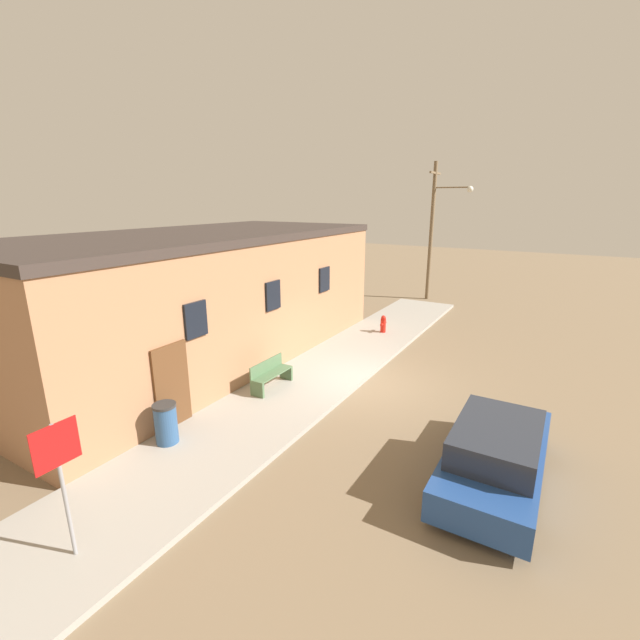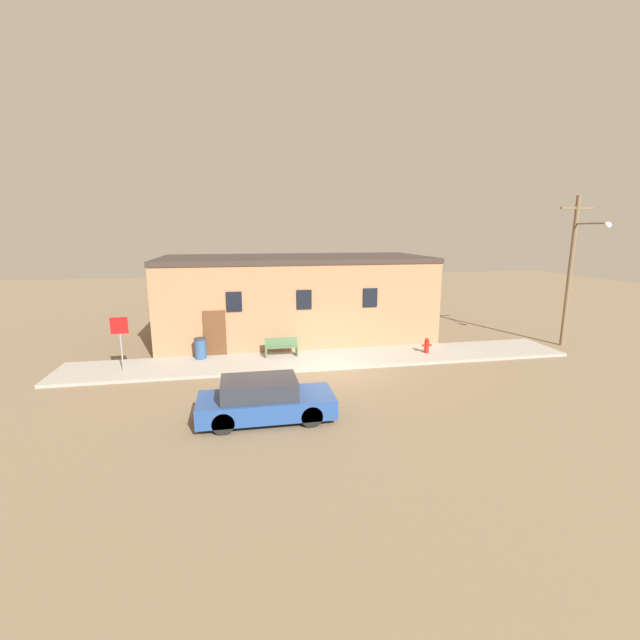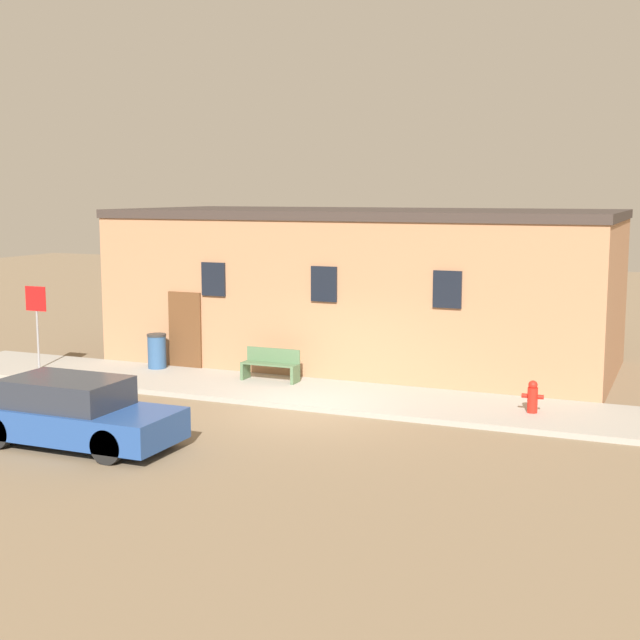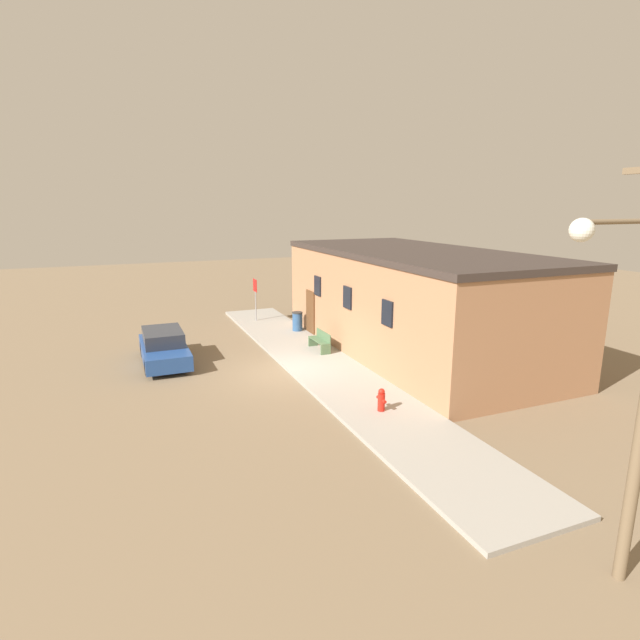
# 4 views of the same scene
# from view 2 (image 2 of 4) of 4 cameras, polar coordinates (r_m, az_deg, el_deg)

# --- Properties ---
(ground_plane) EXTENTS (80.00, 80.00, 0.00)m
(ground_plane) POSITION_cam_2_polar(r_m,az_deg,el_deg) (17.97, 1.53, -6.78)
(ground_plane) COLOR #7A664C
(sidewalk) EXTENTS (22.45, 2.89, 0.13)m
(sidewalk) POSITION_cam_2_polar(r_m,az_deg,el_deg) (19.30, 0.61, -5.26)
(sidewalk) COLOR #9E998E
(sidewalk) RESTS_ON ground
(brick_building) EXTENTS (13.86, 6.27, 4.42)m
(brick_building) POSITION_cam_2_polar(r_m,az_deg,el_deg) (23.07, -3.30, 3.00)
(brick_building) COLOR #A87551
(brick_building) RESTS_ON ground
(fire_hydrant) EXTENTS (0.47, 0.22, 0.72)m
(fire_hydrant) POSITION_cam_2_polar(r_m,az_deg,el_deg) (20.60, 14.05, -3.30)
(fire_hydrant) COLOR red
(fire_hydrant) RESTS_ON sidewalk
(stop_sign) EXTENTS (0.67, 0.06, 2.26)m
(stop_sign) POSITION_cam_2_polar(r_m,az_deg,el_deg) (18.77, -25.12, -1.69)
(stop_sign) COLOR gray
(stop_sign) RESTS_ON sidewalk
(bench) EXTENTS (1.49, 0.44, 0.82)m
(bench) POSITION_cam_2_polar(r_m,az_deg,el_deg) (19.58, -5.18, -3.62)
(bench) COLOR #4C6B47
(bench) RESTS_ON sidewalk
(trash_bin) EXTENTS (0.52, 0.52, 0.94)m
(trash_bin) POSITION_cam_2_polar(r_m,az_deg,el_deg) (19.80, -15.66, -3.64)
(trash_bin) COLOR #2D517F
(trash_bin) RESTS_ON sidewalk
(utility_pole) EXTENTS (1.80, 2.12, 7.39)m
(utility_pole) POSITION_cam_2_polar(r_m,az_deg,el_deg) (24.40, 30.73, 6.34)
(utility_pole) COLOR brown
(utility_pole) RESTS_ON ground
(parked_car) EXTENTS (4.14, 1.70, 1.33)m
(parked_car) POSITION_cam_2_polar(r_m,az_deg,el_deg) (13.43, -7.44, -10.54)
(parked_car) COLOR black
(parked_car) RESTS_ON ground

